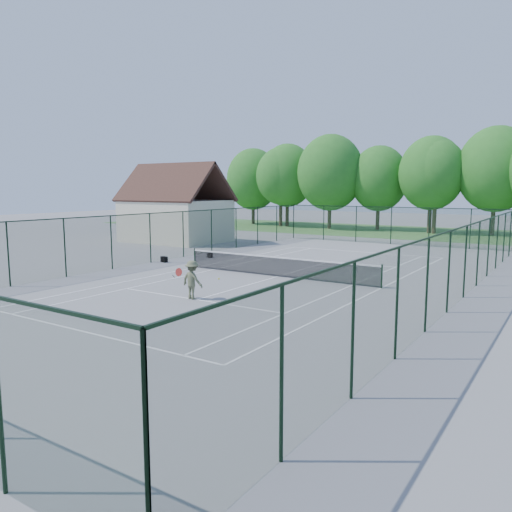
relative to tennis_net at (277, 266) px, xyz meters
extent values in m
plane|color=gray|center=(0.00, 0.00, -0.58)|extent=(140.00, 140.00, 0.00)
cube|color=#4F883F|center=(0.00, 30.00, -0.57)|extent=(80.00, 16.00, 0.01)
cube|color=white|center=(0.00, 11.88, -0.57)|extent=(10.97, 0.08, 0.01)
cube|color=white|center=(0.00, -11.88, -0.57)|extent=(10.97, 0.08, 0.01)
cube|color=white|center=(0.00, 6.40, -0.57)|extent=(8.23, 0.08, 0.01)
cube|color=white|center=(0.00, -6.40, -0.57)|extent=(8.23, 0.08, 0.01)
cube|color=white|center=(5.49, 0.00, -0.57)|extent=(0.08, 23.77, 0.01)
cube|color=white|center=(-5.49, 0.00, -0.57)|extent=(0.08, 23.77, 0.01)
cube|color=white|center=(4.12, 0.00, -0.57)|extent=(0.08, 23.77, 0.01)
cube|color=white|center=(-4.12, 0.00, -0.57)|extent=(0.08, 23.77, 0.01)
cube|color=white|center=(0.00, 0.00, -0.57)|extent=(0.08, 12.80, 0.01)
cylinder|color=black|center=(-5.50, 0.00, -0.03)|extent=(0.08, 0.08, 1.10)
cylinder|color=black|center=(5.50, 0.00, -0.03)|extent=(0.08, 0.08, 1.10)
cube|color=black|center=(0.00, 0.00, -0.08)|extent=(11.00, 0.02, 0.96)
cube|color=white|center=(0.00, 0.00, 0.42)|extent=(11.00, 0.05, 0.07)
cube|color=#1A3A21|center=(0.00, 18.00, 0.92)|extent=(18.00, 0.02, 3.00)
cube|color=#1A3A21|center=(9.00, 0.00, 0.92)|extent=(0.02, 36.00, 3.00)
cube|color=#1A3A21|center=(-9.00, 0.00, 0.92)|extent=(0.02, 36.00, 3.00)
cube|color=black|center=(0.00, 18.00, 2.42)|extent=(18.00, 0.05, 0.05)
cube|color=black|center=(9.00, 0.00, 2.42)|extent=(0.05, 36.00, 0.05)
cube|color=black|center=(-9.00, 0.00, 2.42)|extent=(0.05, 36.00, 0.05)
cube|color=#EFE8C6|center=(-16.00, 10.00, 1.17)|extent=(8.00, 6.00, 3.50)
cube|color=#4A2C22|center=(-16.00, 11.50, 4.42)|extent=(8.60, 3.27, 3.27)
cube|color=#4A2C22|center=(-16.00, 8.50, 4.42)|extent=(8.60, 3.27, 3.27)
cylinder|color=#433424|center=(-16.50, 30.00, 1.52)|extent=(0.40, 0.40, 4.20)
ellipsoid|color=#317D28|center=(-16.50, 30.00, 5.42)|extent=(6.40, 6.40, 7.40)
cylinder|color=#433424|center=(0.00, 30.00, 1.52)|extent=(0.40, 0.40, 4.20)
ellipsoid|color=#317D28|center=(0.00, 30.00, 5.42)|extent=(6.40, 6.40, 7.40)
cube|color=black|center=(-8.40, 0.53, -0.40)|extent=(0.49, 0.36, 0.35)
cube|color=black|center=(-7.35, 3.71, -0.43)|extent=(0.44, 0.35, 0.30)
imported|color=#5B6142|center=(-0.25, -6.38, 0.22)|extent=(1.07, 0.67, 1.59)
sphere|color=yellow|center=(0.81, -5.98, 0.31)|extent=(0.07, 0.07, 0.07)
camera|label=1|loc=(12.90, -21.72, 3.93)|focal=35.00mm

